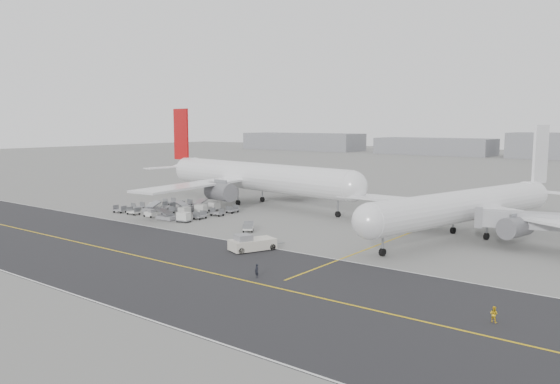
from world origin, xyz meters
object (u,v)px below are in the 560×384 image
Objects in this scene: pushback_tug at (251,243)px; ground_crew_a at (257,271)px; airliner_b at (469,205)px; airliner_a at (252,176)px; jet_bridge at (527,222)px; ground_crew_b at (494,314)px.

pushback_tug is 5.15× the size of ground_crew_a.
airliner_b is 5.97× the size of pushback_tug.
airliner_a is 1.24× the size of airliner_b.
jet_bridge reaches higher than ground_crew_a.
pushback_tug is at bearing -157.86° from jet_bridge.
jet_bridge is 9.67× the size of ground_crew_b.
airliner_a is 4.30× the size of jet_bridge.
ground_crew_a reaches higher than ground_crew_b.
jet_bridge is 36.07m from ground_crew_b.
ground_crew_b is at bearing -115.38° from airliner_a.
ground_crew_a is (41.37, -47.85, -5.77)m from airliner_a.
pushback_tug is at bearing -131.78° from airliner_a.
jet_bridge is 44.02m from ground_crew_a.
ground_crew_b is at bearing 20.81° from ground_crew_a.
jet_bridge is at bearing 61.62° from pushback_tug.
pushback_tug is at bearing -3.94° from ground_crew_b.
airliner_a is at bearing 152.60° from pushback_tug.
jet_bridge is (32.76, 26.75, 3.00)m from pushback_tug.
ground_crew_a is at bearing 13.23° from ground_crew_b.
pushback_tug is 5.60× the size of ground_crew_b.
pushback_tug is (31.29, -37.00, -5.58)m from airliner_a.
airliner_a is at bearing 147.41° from ground_crew_a.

